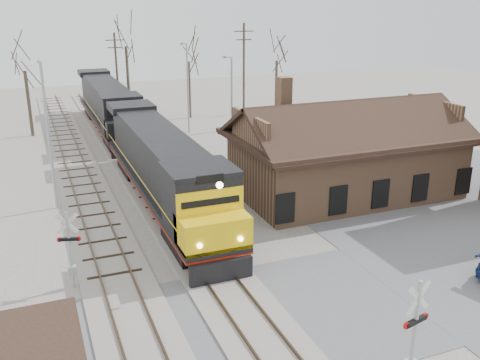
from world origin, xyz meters
name	(u,v)px	position (x,y,z in m)	size (l,w,h in m)	color
ground	(250,323)	(0.00, 0.00, 0.00)	(140.00, 140.00, 0.00)	#A9A399
road	(250,323)	(0.00, 0.00, 0.01)	(60.00, 9.00, 0.03)	#5A5A5F
track_main	(162,201)	(0.00, 15.00, 0.07)	(3.40, 90.00, 0.24)	#A9A399
track_siding	(91,210)	(-4.50, 15.00, 0.07)	(3.40, 90.00, 0.24)	#A9A399
depot	(346,159)	(11.99, 12.00, 2.41)	(15.20, 9.31, 7.90)	#876145
locomotive_lead	(164,169)	(0.00, 13.87, 2.59)	(3.32, 22.20, 4.93)	black
locomotive_trailing	(109,106)	(0.00, 36.35, 2.59)	(3.32, 22.20, 4.67)	black
crossbuck_near	(414,341)	(3.42, -5.64, 1.95)	(1.18, 0.36, 4.18)	#A5A8AD
crossbuck_far	(70,252)	(-6.42, 5.69, 1.77)	(1.05, 0.36, 3.73)	#A5A8AD
streetlight_a	(48,129)	(-6.46, 16.52, 5.14)	(0.25, 2.04, 9.20)	#A5A8AD
streetlight_b	(231,100)	(8.36, 24.07, 4.64)	(0.25, 2.04, 8.21)	#A5A8AD
streetlight_c	(187,83)	(7.29, 33.28, 4.88)	(0.25, 2.04, 8.68)	#A5A8AD
utility_pole_b	(117,73)	(2.24, 43.85, 4.82)	(2.00, 0.24, 9.21)	#382D23
utility_pole_c	(244,75)	(13.02, 32.69, 5.47)	(2.00, 0.24, 10.48)	#382D23
tree_b	(23,60)	(-7.33, 37.33, 7.27)	(4.17, 4.17, 10.22)	#382D23
tree_c	(125,35)	(3.66, 45.20, 8.86)	(5.07, 5.07, 12.43)	#382D23
tree_d	(188,52)	(9.39, 39.77, 7.23)	(4.15, 4.15, 10.16)	#382D23
tree_e	(277,52)	(20.60, 40.94, 6.70)	(3.85, 3.85, 9.42)	#382D23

